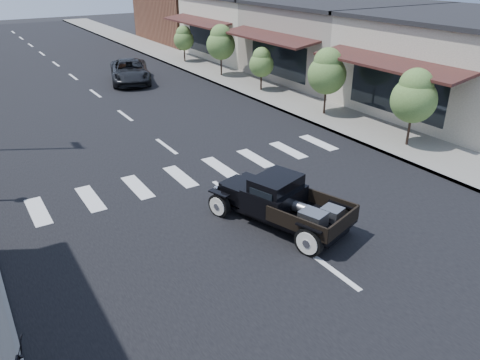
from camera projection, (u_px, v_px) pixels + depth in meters
ground at (263, 219)px, 13.93m from camera, size 120.00×120.00×0.00m
road at (106, 102)px, 25.42m from camera, size 14.00×80.00×0.02m
road_markings at (140, 127)px, 21.59m from camera, size 12.00×60.00×0.06m
sidewalk_right at (239, 81)px, 29.48m from camera, size 3.00×80.00×0.15m
storefront_near at (466, 65)px, 23.24m from camera, size 10.00×9.00×4.50m
storefront_mid at (340, 41)px, 30.14m from camera, size 10.00×9.00×4.50m
storefront_far at (261, 26)px, 37.04m from camera, size 10.00×9.00×4.50m
far_building_right at (207, 1)px, 44.42m from camera, size 11.00×10.00×7.00m
small_tree_a at (412, 109)px, 18.50m from camera, size 1.80×1.80×2.99m
small_tree_b at (326, 83)px, 22.37m from camera, size 1.83×1.83×3.06m
small_tree_c at (261, 70)px, 26.73m from camera, size 1.40×1.40×2.33m
small_tree_d at (221, 51)px, 30.11m from camera, size 1.85×1.85×3.08m
small_tree_e at (184, 44)px, 34.43m from camera, size 1.47×1.47×2.45m
hotrod_pickup at (281, 201)px, 13.33m from camera, size 3.24×4.72×1.49m
second_car at (130, 72)px, 29.18m from camera, size 3.59×5.37×1.37m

